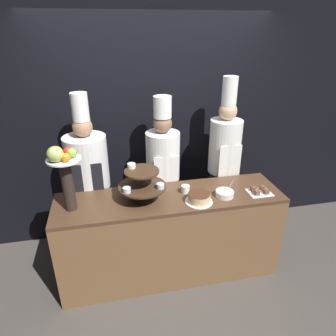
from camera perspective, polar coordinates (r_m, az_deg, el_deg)
The scene contains 12 objects.
ground_plane at distance 3.18m, azimuth 1.57°, elevation -22.32°, with size 14.00×14.00×0.00m, color #47423D.
wall_back at distance 3.40m, azimuth -2.70°, elevation 9.09°, with size 10.00×0.06×2.80m.
buffet_counter at distance 3.08m, azimuth 0.40°, elevation -12.73°, with size 2.14×0.57×0.91m.
tiered_stand at distance 2.71m, azimuth -5.01°, elevation -2.86°, with size 0.44×0.44×0.34m.
fruit_pedestal at distance 2.59m, azimuth -19.17°, elevation -0.22°, with size 0.28×0.28×0.61m.
cake_round at distance 2.73m, azimuth 5.92°, elevation -5.70°, with size 0.25×0.25×0.09m.
cup_white at distance 2.87m, azimuth 3.33°, elevation -4.04°, with size 0.08×0.08×0.07m.
cake_square_tray at distance 3.00m, azimuth 17.05°, elevation -4.24°, with size 0.22×0.18×0.05m.
serving_bowl_near at distance 2.86m, azimuth 10.74°, elevation -4.81°, with size 0.17×0.17×0.16m.
chef_left at distance 3.17m, azimuth -14.85°, elevation -1.73°, with size 0.42×0.42×1.81m.
chef_center_left at distance 3.20m, azimuth -0.96°, elevation -0.24°, with size 0.35×0.35×1.75m.
chef_center_right at distance 3.36m, azimuth 10.59°, elevation 1.72°, with size 0.34×0.34×1.91m.
Camera 1 is at (-0.52, -2.08, 2.35)m, focal length 32.00 mm.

